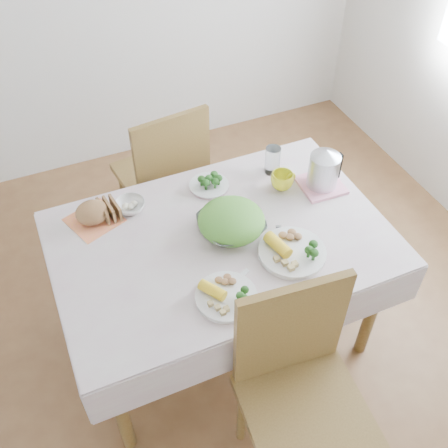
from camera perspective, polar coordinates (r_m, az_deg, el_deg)
name	(u,v)px	position (r m, az deg, el deg)	size (l,w,h in m)	color
floor	(222,331)	(2.96, -0.21, -11.61)	(3.60, 3.60, 0.00)	brown
dining_table	(222,290)	(2.65, -0.23, -7.18)	(1.40, 0.90, 0.75)	brown
tablecloth	(222,238)	(2.36, -0.25, -1.55)	(1.50, 1.00, 0.01)	beige
chair_near	(305,417)	(2.23, 8.77, -20.09)	(0.47, 0.47, 1.04)	brown
chair_far	(161,178)	(3.14, -6.90, 5.00)	(0.46, 0.46, 1.01)	brown
salad_bowl	(231,225)	(2.36, 0.80, -0.14)	(0.29, 0.29, 0.07)	white
dinner_plate_left	(226,297)	(2.13, 0.25, -7.92)	(0.25, 0.25, 0.02)	white
dinner_plate_right	(292,253)	(2.30, 7.43, -3.12)	(0.30, 0.30, 0.02)	white
broccoli_plate	(209,185)	(2.60, -1.64, 4.22)	(0.20, 0.20, 0.02)	beige
napkin	(94,220)	(2.51, -13.96, 0.43)	(0.22, 0.22, 0.00)	#F88650
bread_loaf	(92,211)	(2.47, -14.18, 1.35)	(0.15, 0.15, 0.09)	brown
fruit_bowl	(130,206)	(2.51, -10.15, 1.97)	(0.14, 0.14, 0.04)	white
yellow_mug	(282,181)	(2.59, 6.35, 4.71)	(0.11, 0.11, 0.09)	yellow
glass_tumbler	(272,161)	(2.67, 5.29, 6.81)	(0.08, 0.08, 0.15)	white
pink_tray	(321,185)	(2.65, 10.50, 4.19)	(0.21, 0.21, 0.02)	pink
electric_kettle	(324,167)	(2.58, 10.83, 6.09)	(0.15, 0.15, 0.21)	#B2B5BA
fork_left	(226,288)	(2.17, 0.22, -7.01)	(0.02, 0.18, 0.00)	silver
fork_right	(280,244)	(2.34, 6.10, -2.18)	(0.02, 0.21, 0.00)	silver
knife	(234,283)	(2.18, 1.10, -6.46)	(0.02, 0.19, 0.00)	silver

